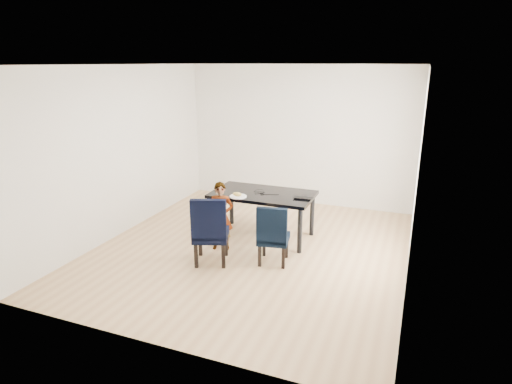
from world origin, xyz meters
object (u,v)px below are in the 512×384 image
at_px(dining_table, 263,215).
at_px(child, 221,216).
at_px(chair_right, 274,233).
at_px(plate, 238,196).
at_px(chair_left, 211,229).
at_px(laptop, 304,197).

height_order(dining_table, child, child).
distance_m(dining_table, child, 0.79).
xyz_separation_m(chair_right, plate, (-0.74, 0.47, 0.32)).
height_order(dining_table, chair_left, chair_left).
bearing_deg(plate, laptop, 17.75).
relative_size(dining_table, chair_left, 1.61).
xyz_separation_m(dining_table, chair_right, (0.46, -0.80, 0.06)).
bearing_deg(chair_right, plate, 137.83).
xyz_separation_m(chair_right, laptop, (0.22, 0.77, 0.33)).
relative_size(child, plate, 3.97).
relative_size(dining_table, chair_right, 1.84).
xyz_separation_m(chair_left, plate, (0.08, 0.77, 0.26)).
height_order(plate, laptop, laptop).
height_order(dining_table, plate, plate).
bearing_deg(dining_table, chair_right, -60.10).
height_order(chair_left, chair_right, chair_left).
bearing_deg(chair_left, dining_table, 51.65).
xyz_separation_m(dining_table, plate, (-0.28, -0.33, 0.38)).
bearing_deg(chair_left, child, 77.89).
relative_size(chair_right, plate, 3.31).
height_order(chair_left, child, child).
bearing_deg(plate, chair_left, -96.16).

